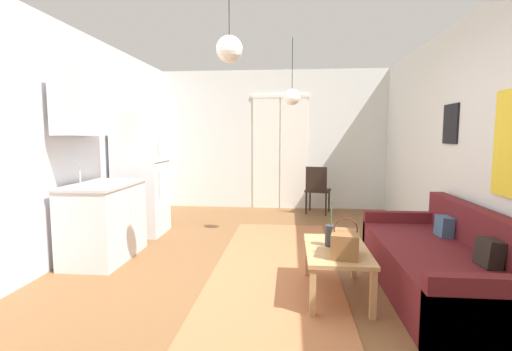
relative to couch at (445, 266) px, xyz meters
name	(u,v)px	position (x,y,z in m)	size (l,w,h in m)	color
ground_plane	(252,289)	(-1.76, 0.05, -0.31)	(4.96, 8.39, 0.10)	brown
wall_back	(273,140)	(-1.75, 3.99, 1.08)	(4.56, 0.13, 2.69)	silver
wall_right	(505,146)	(0.47, 0.05, 1.09)	(0.12, 7.99, 2.69)	silver
wall_left	(28,145)	(-3.99, 0.05, 1.09)	(0.12, 7.99, 2.69)	silver
area_rug	(276,264)	(-1.56, 0.64, -0.25)	(1.31, 3.65, 0.01)	#B26B42
couch	(445,266)	(0.00, 0.00, 0.00)	(0.90, 2.14, 0.78)	#5B191E
coffee_table	(337,254)	(-0.98, -0.12, 0.12)	(0.55, 0.95, 0.43)	tan
bamboo_vase	(331,235)	(-1.03, -0.05, 0.27)	(0.11, 0.11, 0.41)	#2D2D33
handbag	(345,243)	(-0.94, -0.33, 0.28)	(0.28, 0.35, 0.33)	brown
refrigerator	(141,174)	(-3.56, 1.80, 0.61)	(0.67, 0.65, 1.74)	white
kitchen_counter	(100,191)	(-3.60, 0.67, 0.54)	(0.63, 1.08, 2.11)	silver
accent_chair	(317,188)	(-0.92, 3.41, 0.23)	(0.51, 0.49, 0.88)	black
pendant_lamp_near	(229,49)	(-1.96, -0.04, 1.94)	(0.24, 0.24, 0.61)	black
pendant_lamp_far	(292,97)	(-1.39, 1.57, 1.68)	(0.21, 0.21, 0.86)	black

